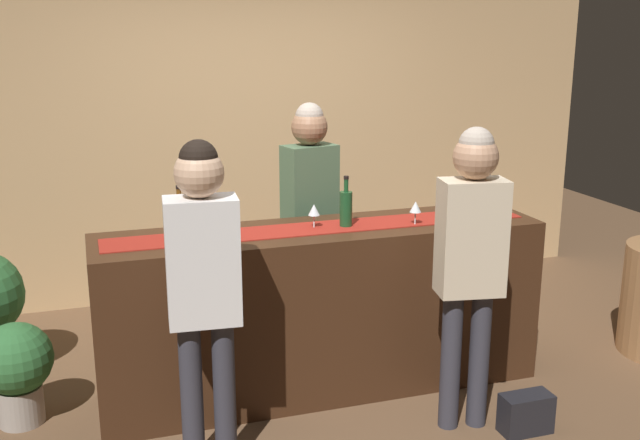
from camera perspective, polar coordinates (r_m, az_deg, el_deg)
name	(u,v)px	position (r m, az deg, el deg)	size (l,w,h in m)	color
ground_plane	(322,386)	(4.67, 0.12, -12.64)	(10.00, 10.00, 0.00)	brown
back_wall	(249,116)	(6.03, -5.53, 7.96)	(6.00, 0.12, 2.90)	tan
bar_counter	(322,309)	(4.46, 0.12, -6.88)	(2.63, 0.60, 1.01)	#3D2314
counter_runner_cloth	(322,228)	(4.30, 0.13, -0.60)	(2.50, 0.28, 0.01)	maroon
wine_bottle_green	(346,208)	(4.31, 2.01, 0.93)	(0.07, 0.07, 0.30)	#194723
wine_bottle_amber	(180,219)	(4.12, -10.72, 0.05)	(0.07, 0.07, 0.30)	brown
wine_bottle_clear	(487,194)	(4.78, 12.77, 1.93)	(0.07, 0.07, 0.30)	#B2C6C1
wine_glass_near_customer	(314,211)	(4.28, -0.47, 0.73)	(0.07, 0.07, 0.14)	silver
wine_glass_mid_counter	(415,208)	(4.38, 7.36, 0.95)	(0.07, 0.07, 0.14)	silver
bartender	(310,201)	(4.87, -0.80, 1.49)	(0.38, 0.27, 1.68)	#26262B
customer_sipping	(471,249)	(3.94, 11.54, -2.18)	(0.37, 0.26, 1.66)	#33333D
customer_browsing	(203,274)	(3.53, -8.98, -4.11)	(0.36, 0.23, 1.65)	#33333D
potted_plant_small	(17,366)	(4.45, -22.32, -10.39)	(0.40, 0.40, 0.58)	#9E9389
handbag	(526,413)	(4.29, 15.57, -14.15)	(0.28, 0.14, 0.22)	black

